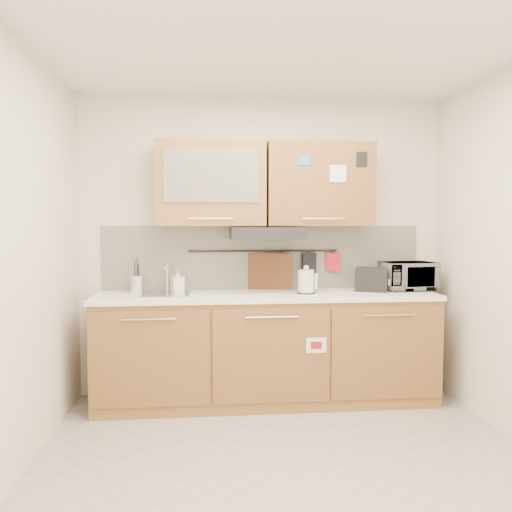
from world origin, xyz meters
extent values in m
plane|color=#9E9993|center=(0.00, 0.00, 0.00)|extent=(3.20, 3.20, 0.00)
plane|color=white|center=(0.00, 0.00, 2.60)|extent=(3.20, 3.20, 0.00)
plane|color=silver|center=(0.00, 1.50, 1.30)|extent=(3.20, 0.00, 3.20)
plane|color=silver|center=(-1.60, 0.00, 1.30)|extent=(0.00, 3.00, 3.00)
cube|color=#A17239|center=(0.00, 1.20, 0.44)|extent=(2.80, 0.60, 0.88)
cube|color=black|center=(0.00, 1.20, 0.05)|extent=(2.80, 0.54, 0.10)
cube|color=brown|center=(-0.93, 0.89, 0.47)|extent=(0.91, 0.02, 0.74)
cylinder|color=silver|center=(-0.93, 0.86, 0.78)|extent=(0.41, 0.01, 0.01)
cube|color=brown|center=(0.00, 0.89, 0.47)|extent=(0.91, 0.02, 0.74)
cylinder|color=silver|center=(0.00, 0.86, 0.78)|extent=(0.41, 0.01, 0.01)
cube|color=brown|center=(0.93, 0.89, 0.47)|extent=(0.91, 0.02, 0.74)
cylinder|color=silver|center=(0.93, 0.86, 0.78)|extent=(0.41, 0.01, 0.01)
cube|color=white|center=(0.00, 1.19, 0.90)|extent=(2.82, 0.62, 0.04)
cube|color=silver|center=(0.00, 1.49, 1.20)|extent=(2.80, 0.02, 0.56)
cube|color=#A17239|center=(-0.46, 1.32, 1.83)|extent=(0.90, 0.35, 0.70)
cube|color=silver|center=(-0.46, 1.14, 1.88)|extent=(0.76, 0.02, 0.42)
cube|color=brown|center=(0.46, 1.32, 1.83)|extent=(0.90, 0.35, 0.70)
cube|color=white|center=(0.58, 1.14, 1.91)|extent=(0.14, 0.00, 0.14)
cube|color=black|center=(0.00, 1.25, 1.42)|extent=(0.60, 0.46, 0.10)
cube|color=silver|center=(-0.85, 1.20, 0.92)|extent=(0.42, 0.40, 0.03)
cylinder|color=silver|center=(-0.83, 1.36, 1.04)|extent=(0.03, 0.03, 0.24)
cylinder|color=silver|center=(-0.83, 1.28, 1.14)|extent=(0.02, 0.18, 0.02)
cylinder|color=black|center=(0.00, 1.45, 1.26)|extent=(1.30, 0.02, 0.02)
cylinder|color=silver|center=(-1.08, 1.34, 0.99)|extent=(0.13, 0.13, 0.14)
cylinder|color=black|center=(-1.10, 1.35, 1.06)|extent=(0.01, 0.01, 0.27)
cylinder|color=black|center=(-1.07, 1.32, 1.04)|extent=(0.01, 0.01, 0.24)
cylinder|color=black|center=(-1.08, 1.36, 1.06)|extent=(0.01, 0.01, 0.29)
cylinder|color=black|center=(-1.10, 1.32, 1.03)|extent=(0.01, 0.01, 0.21)
cylinder|color=silver|center=(0.32, 1.15, 1.02)|extent=(0.17, 0.17, 0.20)
sphere|color=silver|center=(0.32, 1.15, 1.13)|extent=(0.04, 0.04, 0.04)
cube|color=silver|center=(0.40, 1.12, 1.03)|extent=(0.03, 0.03, 0.12)
cylinder|color=black|center=(0.32, 1.15, 0.93)|extent=(0.15, 0.15, 0.01)
cube|color=black|center=(0.91, 1.23, 1.02)|extent=(0.31, 0.25, 0.20)
cube|color=black|center=(0.86, 1.25, 1.11)|extent=(0.11, 0.14, 0.01)
cube|color=black|center=(0.95, 1.21, 1.11)|extent=(0.11, 0.14, 0.01)
imported|color=#999999|center=(1.25, 1.28, 1.04)|extent=(0.47, 0.34, 0.24)
imported|color=#999999|center=(-0.74, 1.29, 1.02)|extent=(0.12, 0.12, 0.21)
cube|color=brown|center=(0.05, 1.44, 1.00)|extent=(0.38, 0.13, 0.48)
cube|color=#223B9C|center=(0.15, 1.44, 1.13)|extent=(0.14, 0.05, 0.22)
cube|color=black|center=(0.40, 1.44, 1.14)|extent=(0.13, 0.05, 0.20)
cube|color=red|center=(0.62, 1.44, 1.16)|extent=(0.12, 0.07, 0.16)
camera|label=1|loc=(-0.49, -2.90, 1.50)|focal=35.00mm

